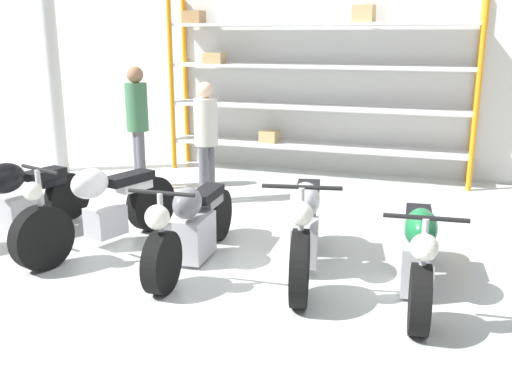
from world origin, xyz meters
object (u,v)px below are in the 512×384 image
person_near_rack (137,117)px  person_browsing (206,133)px  motorcycle_silver (305,228)px  motorcycle_grey (193,226)px  motorcycle_white (101,209)px  shelving_rack (310,84)px  motorcycle_black (16,199)px  motorcycle_green (418,253)px

person_near_rack → person_browsing: bearing=119.7°
motorcycle_silver → person_browsing: size_ratio=1.23×
motorcycle_grey → person_near_rack: person_near_rack is taller
motorcycle_white → person_browsing: person_browsing is taller
shelving_rack → motorcycle_grey: size_ratio=2.41×
shelving_rack → motorcycle_black: bearing=-121.7°
motorcycle_black → motorcycle_white: 1.17m
motorcycle_grey → shelving_rack: bearing=174.6°
shelving_rack → person_near_rack: size_ratio=2.73×
motorcycle_green → person_near_rack: size_ratio=1.11×
motorcycle_grey → motorcycle_white: bearing=-97.0°
motorcycle_black → motorcycle_green: (4.46, -0.19, -0.04)m
motorcycle_white → motorcycle_grey: bearing=102.8°
motorcycle_black → motorcycle_white: (1.16, -0.05, 0.01)m
shelving_rack → motorcycle_white: (-1.32, -4.07, -1.06)m
shelving_rack → motorcycle_grey: bearing=-92.9°
shelving_rack → motorcycle_black: 4.84m
motorcycle_grey → person_browsing: size_ratio=1.24×
motorcycle_grey → person_browsing: bearing=-163.0°
motorcycle_silver → person_near_rack: 3.96m
shelving_rack → person_near_rack: shelving_rack is taller
motorcycle_black → person_browsing: person_browsing is taller
shelving_rack → person_browsing: size_ratio=2.99×
person_browsing → motorcycle_white: bearing=85.5°
motorcycle_green → shelving_rack: bearing=-159.2°
shelving_rack → person_browsing: shelving_rack is taller
motorcycle_black → person_browsing: bearing=156.4°
motorcycle_white → motorcycle_silver: (2.25, -0.01, 0.03)m
person_near_rack → motorcycle_grey: bearing=84.7°
motorcycle_silver → person_browsing: (-1.87, 2.01, 0.50)m
shelving_rack → person_browsing: bearing=-114.5°
shelving_rack → motorcycle_green: bearing=-64.7°
motorcycle_white → motorcycle_green: bearing=104.9°
person_near_rack → motorcycle_silver: bearing=98.5°
motorcycle_silver → motorcycle_green: 1.07m
motorcycle_green → person_near_rack: (-4.18, 2.49, 0.68)m
motorcycle_black → person_near_rack: size_ratio=1.09×
motorcycle_green → person_browsing: 3.67m
motorcycle_black → motorcycle_silver: (3.41, -0.06, 0.04)m
motorcycle_black → person_browsing: (1.54, 1.95, 0.54)m
shelving_rack → motorcycle_white: bearing=-107.9°
shelving_rack → motorcycle_grey: shelving_rack is taller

